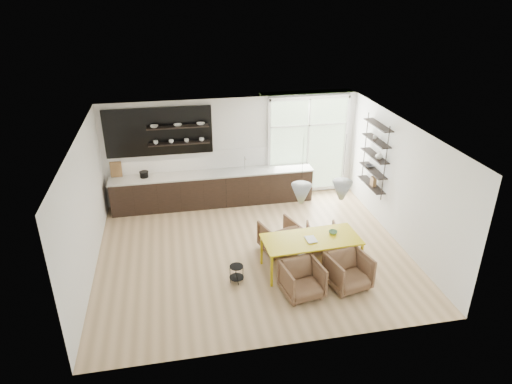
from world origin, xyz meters
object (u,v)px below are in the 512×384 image
object	(u,v)px
armchair_front_left	(302,280)
armchair_front_right	(348,271)
wire_stool	(237,272)
armchair_back_right	(321,237)
dining_table	(311,241)
armchair_back_left	(279,236)

from	to	relation	value
armchair_front_left	armchair_front_right	world-z (taller)	armchair_front_right
armchair_front_left	wire_stool	size ratio (longest dim) A/B	2.01
armchair_back_right	armchair_front_right	xyz separation A→B (m)	(0.07, -1.48, 0.06)
armchair_front_left	armchair_front_right	bearing A→B (deg)	-4.94
dining_table	armchair_back_left	xyz separation A→B (m)	(-0.49, 0.86, -0.34)
armchair_back_left	wire_stool	size ratio (longest dim) A/B	2.05
dining_table	armchair_front_left	distance (m)	1.00
dining_table	wire_stool	size ratio (longest dim) A/B	5.48
armchair_back_left	armchair_front_left	world-z (taller)	armchair_back_left
wire_stool	armchair_front_left	bearing A→B (deg)	-28.60
armchair_back_right	wire_stool	distance (m)	2.32
armchair_back_left	armchair_back_right	bearing A→B (deg)	154.97
dining_table	armchair_back_left	bearing A→B (deg)	116.98
dining_table	wire_stool	distance (m)	1.71
armchair_back_left	armchair_back_right	distance (m)	0.99
armchair_back_right	wire_stool	bearing A→B (deg)	33.23
dining_table	armchair_back_right	distance (m)	0.96
armchair_back_right	wire_stool	size ratio (longest dim) A/B	1.77
armchair_back_left	armchair_front_right	size ratio (longest dim) A/B	0.98
armchair_front_right	wire_stool	world-z (taller)	armchair_front_right
armchair_back_left	armchair_back_right	xyz separation A→B (m)	(0.98, -0.13, -0.05)
armchair_back_left	armchair_front_left	size ratio (longest dim) A/B	1.02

